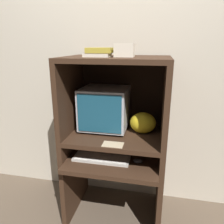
{
  "coord_description": "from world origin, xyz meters",
  "views": [
    {
      "loc": [
        0.32,
        -1.39,
        1.53
      ],
      "look_at": [
        -0.03,
        0.3,
        0.99
      ],
      "focal_mm": 35.0,
      "sensor_mm": 36.0,
      "label": 1
    }
  ],
  "objects_px": {
    "crt_monitor": "(105,108)",
    "storage_box": "(124,50)",
    "snack_bag": "(143,123)",
    "book_stack": "(99,52)",
    "mouse": "(138,161)",
    "keyboard": "(102,158)"
  },
  "relations": [
    {
      "from": "crt_monitor",
      "to": "mouse",
      "type": "bearing_deg",
      "value": -34.8
    },
    {
      "from": "crt_monitor",
      "to": "snack_bag",
      "type": "height_order",
      "value": "crt_monitor"
    },
    {
      "from": "crt_monitor",
      "to": "storage_box",
      "type": "relative_size",
      "value": 2.83
    },
    {
      "from": "snack_bag",
      "to": "mouse",
      "type": "bearing_deg",
      "value": -94.71
    },
    {
      "from": "crt_monitor",
      "to": "storage_box",
      "type": "xyz_separation_m",
      "value": [
        0.18,
        -0.13,
        0.49
      ]
    },
    {
      "from": "keyboard",
      "to": "mouse",
      "type": "relative_size",
      "value": 6.11
    },
    {
      "from": "keyboard",
      "to": "snack_bag",
      "type": "height_order",
      "value": "snack_bag"
    },
    {
      "from": "keyboard",
      "to": "snack_bag",
      "type": "xyz_separation_m",
      "value": [
        0.31,
        0.21,
        0.26
      ]
    },
    {
      "from": "crt_monitor",
      "to": "snack_bag",
      "type": "relative_size",
      "value": 1.82
    },
    {
      "from": "book_stack",
      "to": "crt_monitor",
      "type": "bearing_deg",
      "value": 88.72
    },
    {
      "from": "crt_monitor",
      "to": "snack_bag",
      "type": "distance_m",
      "value": 0.35
    },
    {
      "from": "keyboard",
      "to": "storage_box",
      "type": "bearing_deg",
      "value": 34.76
    },
    {
      "from": "mouse",
      "to": "snack_bag",
      "type": "distance_m",
      "value": 0.32
    },
    {
      "from": "book_stack",
      "to": "mouse",
      "type": "bearing_deg",
      "value": -10.84
    },
    {
      "from": "mouse",
      "to": "storage_box",
      "type": "relative_size",
      "value": 0.54
    },
    {
      "from": "mouse",
      "to": "storage_box",
      "type": "distance_m",
      "value": 0.86
    },
    {
      "from": "keyboard",
      "to": "storage_box",
      "type": "relative_size",
      "value": 3.29
    },
    {
      "from": "crt_monitor",
      "to": "storage_box",
      "type": "bearing_deg",
      "value": -34.65
    },
    {
      "from": "mouse",
      "to": "book_stack",
      "type": "height_order",
      "value": "book_stack"
    },
    {
      "from": "keyboard",
      "to": "mouse",
      "type": "xyz_separation_m",
      "value": [
        0.29,
        0.01,
        0.0
      ]
    },
    {
      "from": "storage_box",
      "to": "crt_monitor",
      "type": "bearing_deg",
      "value": 145.35
    },
    {
      "from": "snack_bag",
      "to": "book_stack",
      "type": "bearing_deg",
      "value": -159.02
    }
  ]
}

